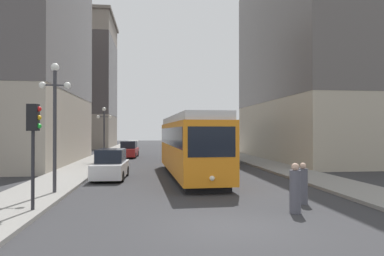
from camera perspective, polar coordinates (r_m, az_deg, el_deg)
ground_plane at (r=11.23m, az=5.70°, el=-15.63°), size 200.00×200.00×0.00m
sidewalk_left at (r=50.95m, az=-12.61°, el=-3.71°), size 3.05×120.00×0.15m
sidewalk_right at (r=51.63m, az=4.45°, el=-3.68°), size 3.05×120.00×0.15m
streetcar at (r=22.68m, az=-0.42°, el=-2.60°), size 3.17×13.82×3.89m
transit_bus at (r=35.82m, az=3.34°, el=-2.08°), size 2.78×11.12×3.45m
parked_car_left_near at (r=39.94m, az=-10.17°, el=-3.49°), size 2.07×4.97×1.82m
parked_car_left_mid at (r=22.26m, az=-13.01°, el=-5.87°), size 2.01×4.55×1.82m
pedestrian_crossing_near at (r=15.01m, az=17.52°, el=-8.75°), size 0.37×0.37×1.66m
pedestrian_crossing_far at (r=13.26m, az=16.37°, el=-9.58°), size 0.40×0.40×1.79m
traffic_light_near_left at (r=13.66m, az=-24.27°, el=-0.06°), size 0.47×0.36×3.74m
lamp_post_left_near at (r=17.20m, az=-21.32°, el=3.03°), size 1.41×0.36×5.88m
lamp_post_left_far at (r=33.80m, az=-14.04°, el=0.44°), size 1.41×0.36×5.02m
building_left_corner at (r=66.98m, az=-18.69°, el=7.26°), size 14.75×14.83×23.22m
building_left_midblock at (r=36.51m, az=-28.31°, el=15.52°), size 12.98×18.35×25.19m
building_right_corner at (r=39.36m, az=19.26°, el=13.35°), size 11.16×21.63×23.97m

